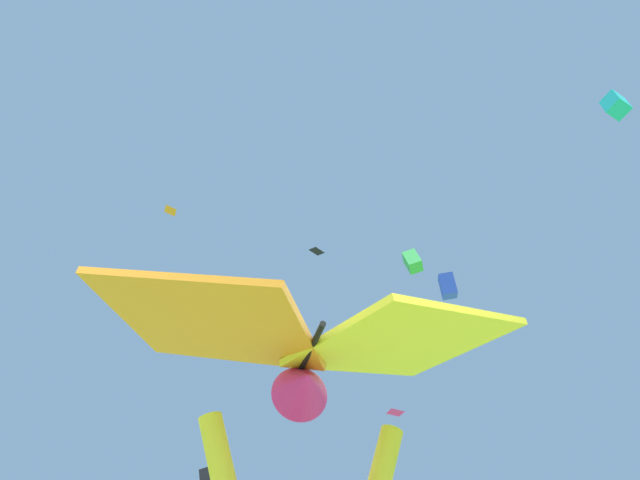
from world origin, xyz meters
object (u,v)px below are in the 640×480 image
held_stunt_kite (308,346)px  distant_kite_orange_mid_left (171,210)px  distant_kite_black_mid_right (317,251)px  distant_kite_green_high_left (413,261)px  distant_kite_teal_far_center (615,105)px  distant_kite_blue_low_right (448,286)px  distant_kite_magenta_overhead_distant (395,412)px

held_stunt_kite → distant_kite_orange_mid_left: bearing=113.5°
distant_kite_orange_mid_left → distant_kite_black_mid_right: distant_kite_orange_mid_left is taller
distant_kite_green_high_left → distant_kite_teal_far_center: (8.38, -3.97, 4.64)m
distant_kite_green_high_left → distant_kite_blue_low_right: size_ratio=0.85×
distant_kite_orange_mid_left → distant_kite_blue_low_right: bearing=15.8°
distant_kite_teal_far_center → distant_kite_black_mid_right: bearing=146.5°
distant_kite_blue_low_right → distant_kite_orange_mid_left: (-14.23, -4.03, 2.62)m
held_stunt_kite → distant_kite_black_mid_right: distant_kite_black_mid_right is taller
distant_kite_magenta_overhead_distant → distant_kite_black_mid_right: size_ratio=1.28×
held_stunt_kite → distant_kite_blue_low_right: size_ratio=1.30×
distant_kite_green_high_left → distant_kite_blue_low_right: bearing=68.1°
distant_kite_teal_far_center → distant_kite_magenta_overhead_distant: bearing=135.3°
distant_kite_teal_far_center → distant_kite_green_high_left: bearing=154.7°
distant_kite_teal_far_center → distant_kite_magenta_overhead_distant: (-9.23, 9.14, -9.22)m
distant_kite_green_high_left → distant_kite_magenta_overhead_distant: distant_kite_green_high_left is taller
held_stunt_kite → distant_kite_green_high_left: size_ratio=1.52×
held_stunt_kite → distant_kite_black_mid_right: (-1.54, 22.86, 16.68)m
distant_kite_magenta_overhead_distant → distant_kite_orange_mid_left: bearing=-164.6°
distant_kite_teal_far_center → distant_kite_black_mid_right: (-12.73, 8.44, -0.74)m
distant_kite_magenta_overhead_distant → distant_kite_black_mid_right: bearing=-168.6°
held_stunt_kite → distant_kite_magenta_overhead_distant: bearing=85.3°
held_stunt_kite → distant_kite_teal_far_center: size_ratio=1.23×
distant_kite_green_high_left → distant_kite_black_mid_right: 7.35m
distant_kite_black_mid_right → distant_kite_orange_mid_left: bearing=-162.7°
distant_kite_green_high_left → distant_kite_black_mid_right: distant_kite_black_mid_right is taller
distant_kite_orange_mid_left → distant_kite_black_mid_right: (7.38, 2.29, -1.25)m
distant_kite_blue_low_right → distant_kite_orange_mid_left: 15.02m
held_stunt_kite → distant_kite_teal_far_center: distant_kite_teal_far_center is taller
distant_kite_magenta_overhead_distant → distant_kite_blue_low_right: size_ratio=0.63×
distant_kite_green_high_left → distant_kite_magenta_overhead_distant: size_ratio=1.34×
held_stunt_kite → distant_kite_black_mid_right: 28.34m
held_stunt_kite → distant_kite_magenta_overhead_distant: (1.96, 23.57, 8.19)m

